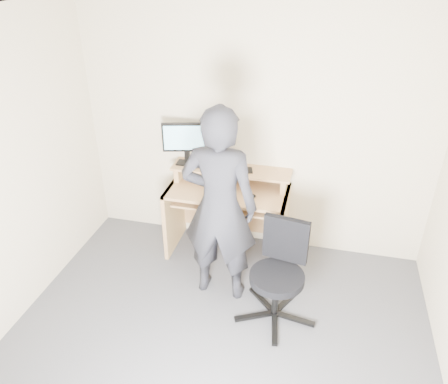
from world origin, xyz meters
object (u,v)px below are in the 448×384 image
at_px(monitor, 186,140).
at_px(person, 219,207).
at_px(office_chair, 280,268).
at_px(desk, 229,203).

relative_size(monitor, person, 0.25).
distance_m(office_chair, person, 0.73).
xyz_separation_m(desk, person, (0.07, -0.67, 0.36)).
relative_size(desk, monitor, 2.62).
bearing_deg(monitor, person, -69.00).
bearing_deg(office_chair, monitor, 149.92).
xyz_separation_m(office_chair, person, (-0.57, 0.16, 0.43)).
bearing_deg(desk, office_chair, -52.94).
distance_m(monitor, person, 0.95).
relative_size(desk, person, 0.66).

